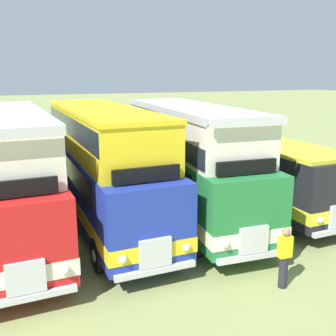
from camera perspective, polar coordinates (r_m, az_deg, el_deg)
The scene contains 6 objects.
ground_plane at distance 15.43m, azimuth -8.62°, elevation -8.39°, with size 200.00×200.00×0.00m, color #8C9956.
bus_second_in_row at distance 14.63m, azimuth -21.93°, elevation -0.75°, with size 2.99×10.57×4.52m.
bus_third_in_row at distance 15.07m, azimuth -9.31°, elevation 0.90°, with size 2.84×10.60×4.49m.
bus_fourth_in_row at distance 15.77m, azimuth 2.88°, elevation 1.20°, with size 3.08×10.40×4.52m.
bus_fifth_in_row at distance 17.80m, azimuth 12.10°, elevation 0.34°, with size 2.93×10.07×2.99m.
marshal_person at distance 11.35m, azimuth 16.44°, elevation -12.26°, with size 0.36×0.24×1.73m.
Camera 1 is at (-3.06, -14.00, 5.72)m, focal length 42.19 mm.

